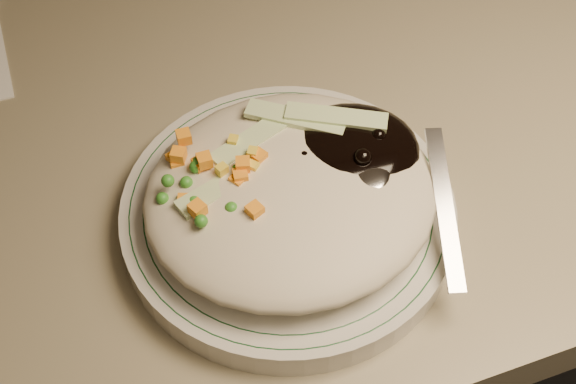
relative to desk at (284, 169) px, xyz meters
name	(u,v)px	position (x,y,z in m)	size (l,w,h in m)	color
desk	(284,169)	(0.00, 0.00, 0.00)	(1.40, 0.70, 0.74)	#7F765C
plate	(288,215)	(-0.07, -0.20, 0.21)	(0.23, 0.23, 0.02)	beige
plate_rim	(288,207)	(-0.07, -0.20, 0.22)	(0.21, 0.21, 0.00)	#144723
meal	(295,186)	(-0.06, -0.20, 0.24)	(0.21, 0.19, 0.05)	#BCB299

